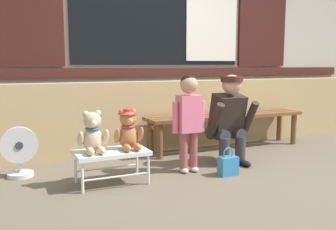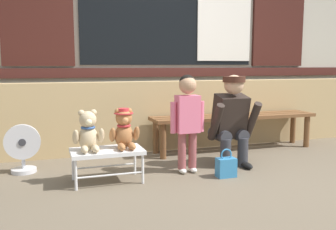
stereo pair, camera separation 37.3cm
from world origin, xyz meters
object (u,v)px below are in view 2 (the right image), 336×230
(teddy_bear_with_hat, at_px, (124,129))
(floor_fan, at_px, (23,149))
(wooden_bench_long, at_px, (234,120))
(handbag_on_ground, at_px, (226,167))
(adult_crouching, at_px, (232,120))
(small_display_bench, at_px, (107,153))
(child_standing, at_px, (187,113))
(teddy_bear_plain, at_px, (88,132))

(teddy_bear_with_hat, distance_m, floor_fan, 1.07)
(wooden_bench_long, bearing_deg, handbag_on_ground, -122.18)
(adult_crouching, relative_size, floor_fan, 1.98)
(small_display_bench, distance_m, teddy_bear_with_hat, 0.26)
(child_standing, xyz_separation_m, floor_fan, (-1.53, 0.49, -0.35))
(wooden_bench_long, xyz_separation_m, floor_fan, (-2.43, -0.22, -0.13))
(adult_crouching, bearing_deg, small_display_bench, -173.35)
(small_display_bench, xyz_separation_m, handbag_on_ground, (1.09, -0.21, -0.17))
(child_standing, bearing_deg, floor_fan, 162.07)
(wooden_bench_long, height_order, floor_fan, floor_fan)
(wooden_bench_long, height_order, teddy_bear_plain, teddy_bear_plain)
(small_display_bench, distance_m, teddy_bear_plain, 0.25)
(child_standing, distance_m, handbag_on_ground, 0.63)
(small_display_bench, relative_size, handbag_on_ground, 2.35)
(small_display_bench, height_order, teddy_bear_with_hat, teddy_bear_with_hat)
(adult_crouching, bearing_deg, handbag_on_ground, -124.22)
(small_display_bench, xyz_separation_m, floor_fan, (-0.73, 0.55, -0.03))
(teddy_bear_plain, relative_size, handbag_on_ground, 1.34)
(wooden_bench_long, relative_size, small_display_bench, 3.28)
(teddy_bear_plain, bearing_deg, floor_fan, 136.45)
(small_display_bench, bearing_deg, teddy_bear_plain, 179.49)
(wooden_bench_long, bearing_deg, teddy_bear_with_hat, -153.49)
(teddy_bear_with_hat, distance_m, handbag_on_ground, 1.02)
(small_display_bench, relative_size, child_standing, 0.67)
(teddy_bear_plain, relative_size, adult_crouching, 0.38)
(teddy_bear_plain, bearing_deg, child_standing, 3.06)
(teddy_bear_with_hat, height_order, child_standing, child_standing)
(adult_crouching, distance_m, handbag_on_ground, 0.58)
(teddy_bear_with_hat, height_order, floor_fan, teddy_bear_with_hat)
(small_display_bench, relative_size, floor_fan, 1.33)
(teddy_bear_plain, distance_m, adult_crouching, 1.50)
(teddy_bear_plain, relative_size, child_standing, 0.38)
(small_display_bench, distance_m, child_standing, 0.86)
(teddy_bear_with_hat, relative_size, child_standing, 0.38)
(teddy_bear_plain, distance_m, handbag_on_ground, 1.32)
(handbag_on_ground, xyz_separation_m, floor_fan, (-1.82, 0.75, 0.14))
(teddy_bear_with_hat, distance_m, child_standing, 0.65)
(teddy_bear_plain, xyz_separation_m, child_standing, (0.95, 0.05, 0.13))
(handbag_on_ground, bearing_deg, floor_fan, 157.49)
(adult_crouching, bearing_deg, floor_fan, 169.28)
(small_display_bench, bearing_deg, floor_fan, 143.31)
(wooden_bench_long, height_order, teddy_bear_with_hat, teddy_bear_with_hat)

